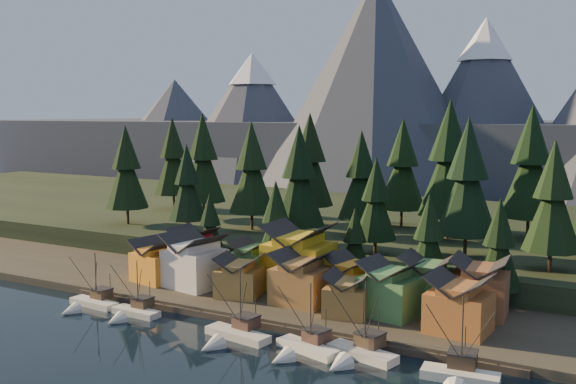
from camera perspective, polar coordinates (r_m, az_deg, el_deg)
The scene contains 43 objects.
ground at distance 92.24m, azimuth -7.06°, elevation -14.61°, with size 500.00×500.00×0.00m, color black.
shore_strip at distance 124.97m, azimuth 3.77°, elevation -8.38°, with size 400.00×50.00×1.50m, color #312D24.
hillside at distance 170.07m, azimuth 10.87°, elevation -3.58°, with size 420.00×100.00×6.00m, color black.
dock at distance 105.07m, azimuth -1.72°, elevation -11.53°, with size 80.00×4.00×1.00m, color #473D32.
mountain_ridge at distance 288.39m, azimuth 17.70°, elevation 5.13°, with size 560.00×190.00×90.00m.
boat_0 at distance 119.02m, azimuth -17.30°, elevation -8.90°, with size 10.15×10.93×10.55m.
boat_1 at distance 111.97m, azimuth -13.75°, elevation -9.77°, with size 9.19×9.95×10.37m.
boat_3 at distance 98.39m, azimuth -5.01°, elevation -11.87°, with size 11.47×12.21×11.69m.
boat_4 at distance 93.02m, azimuth 1.27°, elevation -13.03°, with size 10.66×11.12×11.11m.
boat_5 at distance 91.30m, azimuth 6.18°, elevation -13.30°, with size 11.00×11.55×12.05m.
boat_6 at distance 86.21m, azimuth 14.99°, elevation -14.69°, with size 10.24×10.99×12.20m.
house_front_0 at distance 127.28m, azimuth -11.61°, elevation -5.88°, with size 9.54×9.19×8.19m.
house_front_1 at distance 121.94m, azimuth -8.31°, elevation -5.90°, with size 11.15×10.83×10.11m.
house_front_2 at distance 115.31m, azimuth -4.35°, elevation -7.36°, with size 8.93×8.97×7.28m.
house_front_3 at distance 110.44m, azimuth 1.16°, elevation -7.50°, with size 9.04×8.63×8.98m.
house_front_4 at distance 104.80m, azimuth 5.30°, elevation -8.95°, with size 7.80×8.25×6.93m.
house_front_5 at distance 105.13m, azimuth 8.99°, elevation -8.33°, with size 9.80×9.16×9.01m.
house_front_6 at distance 99.66m, azimuth 14.97°, elevation -9.43°, with size 9.39×8.95×8.75m.
house_back_0 at distance 133.45m, azimuth -8.42°, elevation -4.99°, with size 8.85×8.54×9.17m.
house_back_1 at distance 125.08m, azimuth -3.19°, elevation -6.03°, with size 7.29×7.38×8.00m.
house_back_2 at distance 119.27m, azimuth 0.96°, elevation -5.60°, with size 11.52×10.60×12.10m.
house_back_3 at distance 112.23m, azimuth 5.77°, elevation -7.53°, with size 9.22×8.53×8.14m.
house_back_4 at distance 110.25m, azimuth 12.34°, elevation -7.66°, with size 8.65×8.33×9.12m.
house_back_5 at distance 108.41m, azimuth 16.66°, elevation -7.92°, with size 9.01×9.11×9.55m.
tree_hill_0 at distance 166.03m, azimuth -14.17°, elevation 1.90°, with size 10.77×10.77×25.08m.
tree_hill_1 at distance 170.63m, azimuth -7.56°, elevation 2.75°, with size 12.08×12.08×28.13m.
tree_hill_2 at distance 149.08m, azimuth -8.95°, elevation 0.61°, with size 9.02×9.02×21.02m.
tree_hill_3 at distance 152.96m, azimuth -3.26°, elevation 1.91°, with size 11.24×11.24×26.19m.
tree_hill_4 at distance 162.05m, azimuth 1.95°, elevation 2.59°, with size 12.10×12.10×28.18m.
tree_hill_5 at distance 135.47m, azimuth 1.00°, elevation 1.12°, with size 10.99×10.99×25.60m.
tree_hill_6 at distance 145.78m, azimuth 6.52°, elevation 1.20°, with size 10.39×10.39×24.21m.
tree_hill_7 at distance 126.75m, azimuth 7.81°, elevation -0.87°, with size 8.37×8.37×19.50m.
tree_hill_8 at distance 146.48m, azimuth 14.12°, elevation 2.56°, with size 13.40×13.40×31.21m.
tree_hill_9 at distance 128.33m, azimuth 15.65°, elevation 0.97°, with size 11.75×11.75×27.37m.
tree_hill_10 at distance 151.31m, azimuth 20.76°, elevation 2.19°, with size 12.85×12.85×29.94m.
tree_hill_11 at distance 121.07m, azimuth 22.48°, elevation -0.66°, with size 10.10×10.10×23.53m.
tree_hill_15 at distance 160.17m, azimuth 10.14°, elevation 2.16°, with size 11.51×11.51×26.80m.
tree_hill_16 at distance 189.52m, azimuth -10.19°, elevation 2.91°, with size 11.52×11.52×26.83m.
tree_shore_0 at distance 136.67m, azimuth -6.93°, elevation -3.02°, with size 6.84×6.84×15.94m.
tree_shore_1 at distance 127.85m, azimuth -1.08°, elevation -2.84°, with size 8.27×8.27×19.27m.
tree_shore_2 at distance 120.93m, azimuth 5.96°, elevation -4.54°, with size 6.49×6.49×15.12m.
tree_shore_3 at distance 116.05m, azimuth 12.39°, elevation -4.23°, with size 7.93×7.93×18.48m.
tree_shore_4 at distance 113.40m, azimuth 18.24°, elevation -4.68°, with size 7.95×7.95×18.52m.
Camera 1 is at (50.25, -69.51, 33.93)m, focal length 40.00 mm.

